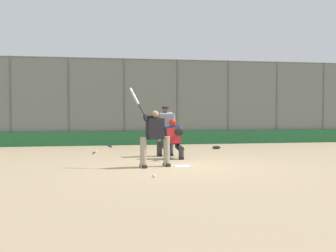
% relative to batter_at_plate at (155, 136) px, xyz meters
% --- Properties ---
extents(ground_plane, '(160.00, 160.00, 0.00)m').
position_rel_batter_at_plate_xyz_m(ground_plane, '(-0.74, 0.04, -0.82)').
color(ground_plane, tan).
extents(home_plate_marker, '(0.43, 0.43, 0.01)m').
position_rel_batter_at_plate_xyz_m(home_plate_marker, '(-0.74, 0.04, -0.81)').
color(home_plate_marker, white).
rests_on(home_plate_marker, ground_plane).
extents(backstop_fence, '(21.15, 0.08, 3.75)m').
position_rel_batter_at_plate_xyz_m(backstop_fence, '(-0.74, -6.80, 1.14)').
color(backstop_fence, '#515651').
rests_on(backstop_fence, ground_plane).
extents(padding_wall, '(20.65, 0.18, 0.58)m').
position_rel_batter_at_plate_xyz_m(padding_wall, '(-0.74, -6.70, -0.53)').
color(padding_wall, '#236638').
rests_on(padding_wall, ground_plane).
extents(bleachers_beyond, '(14.75, 3.05, 1.80)m').
position_rel_batter_at_plate_xyz_m(bleachers_beyond, '(1.61, -9.66, -0.23)').
color(bleachers_beyond, slate).
rests_on(bleachers_beyond, ground_plane).
extents(batter_at_plate, '(1.09, 0.56, 2.11)m').
position_rel_batter_at_plate_xyz_m(batter_at_plate, '(0.00, 0.00, 0.00)').
color(batter_at_plate, gray).
rests_on(batter_at_plate, ground_plane).
extents(catcher_behind_plate, '(0.66, 0.78, 1.24)m').
position_rel_batter_at_plate_xyz_m(catcher_behind_plate, '(-0.80, -1.63, -0.17)').
color(catcher_behind_plate, '#333333').
rests_on(catcher_behind_plate, ground_plane).
extents(umpire_home, '(0.66, 0.46, 1.64)m').
position_rel_batter_at_plate_xyz_m(umpire_home, '(-0.68, -2.40, 0.06)').
color(umpire_home, '#333333').
rests_on(umpire_home, ground_plane).
extents(spare_bat_near_backstop, '(0.18, 0.91, 0.07)m').
position_rel_batter_at_plate_xyz_m(spare_bat_near_backstop, '(1.08, -6.16, -0.79)').
color(spare_bat_near_backstop, black).
rests_on(spare_bat_near_backstop, ground_plane).
extents(spare_bat_by_padding, '(0.16, 0.92, 0.07)m').
position_rel_batter_at_plate_xyz_m(spare_bat_by_padding, '(1.62, -3.85, -0.79)').
color(spare_bat_by_padding, black).
rests_on(spare_bat_by_padding, ground_plane).
extents(fielding_glove_on_dirt, '(0.32, 0.25, 0.12)m').
position_rel_batter_at_plate_xyz_m(fielding_glove_on_dirt, '(-3.01, -4.44, -0.76)').
color(fielding_glove_on_dirt, black).
rests_on(fielding_glove_on_dirt, ground_plane).
extents(baseball_loose, '(0.07, 0.07, 0.07)m').
position_rel_batter_at_plate_xyz_m(baseball_loose, '(0.23, 1.59, -0.78)').
color(baseball_loose, white).
rests_on(baseball_loose, ground_plane).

